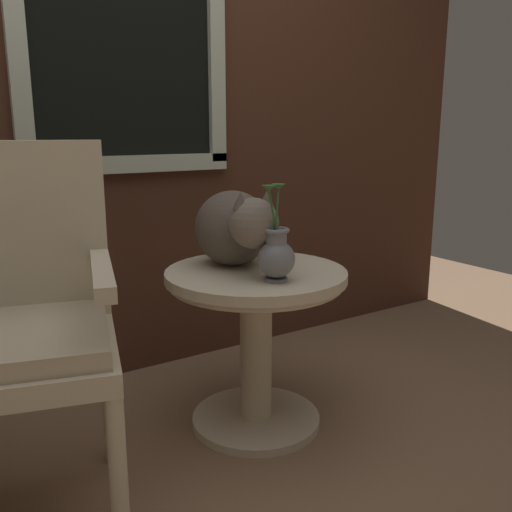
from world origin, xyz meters
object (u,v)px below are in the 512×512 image
at_px(wicker_side_table, 256,318).
at_px(pewter_vase_with_ivy, 276,254).
at_px(cat, 236,227).
at_px(wicker_chair, 5,313).

distance_m(wicker_side_table, pewter_vase_with_ivy, 0.30).
bearing_deg(wicker_side_table, pewter_vase_with_ivy, -98.85).
distance_m(cat, pewter_vase_with_ivy, 0.24).
height_order(wicker_side_table, cat, cat).
xyz_separation_m(wicker_side_table, wicker_chair, (-0.81, -0.03, 0.18)).
xyz_separation_m(cat, pewter_vase_with_ivy, (0.01, -0.24, -0.05)).
height_order(wicker_chair, pewter_vase_with_ivy, wicker_chair).
bearing_deg(wicker_chair, pewter_vase_with_ivy, -9.00).
bearing_deg(wicker_side_table, wicker_chair, -178.17).
height_order(wicker_side_table, pewter_vase_with_ivy, pewter_vase_with_ivy).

